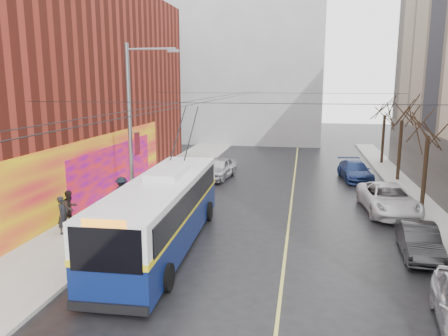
% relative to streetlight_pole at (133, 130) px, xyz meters
% --- Properties ---
extents(sidewalk_left, '(4.00, 60.00, 0.15)m').
position_rel_streetlight_pole_xyz_m(sidewalk_left, '(-1.86, 2.00, -4.77)').
color(sidewalk_left, gray).
rests_on(sidewalk_left, ground).
extents(sidewalk_right, '(2.00, 60.00, 0.15)m').
position_rel_streetlight_pole_xyz_m(sidewalk_right, '(15.14, 2.00, -4.77)').
color(sidewalk_right, gray).
rests_on(sidewalk_right, ground).
extents(lane_line, '(0.12, 50.00, 0.01)m').
position_rel_streetlight_pole_xyz_m(lane_line, '(7.64, 4.00, -4.84)').
color(lane_line, '#BFB74C').
rests_on(lane_line, ground).
extents(building_left, '(12.11, 36.00, 14.00)m').
position_rel_streetlight_pole_xyz_m(building_left, '(-9.85, 3.99, 2.14)').
color(building_left, maroon).
rests_on(building_left, ground).
extents(building_far, '(20.50, 12.10, 18.00)m').
position_rel_streetlight_pole_xyz_m(building_far, '(0.14, 34.99, 4.17)').
color(building_far, gray).
rests_on(building_far, ground).
extents(streetlight_pole, '(2.65, 0.60, 9.00)m').
position_rel_streetlight_pole_xyz_m(streetlight_pole, '(0.00, 0.00, 0.00)').
color(streetlight_pole, slate).
rests_on(streetlight_pole, ground).
extents(catenary_wires, '(18.00, 60.00, 0.22)m').
position_rel_streetlight_pole_xyz_m(catenary_wires, '(3.60, 4.77, 1.40)').
color(catenary_wires, black).
extents(tree_near, '(3.20, 3.20, 6.40)m').
position_rel_streetlight_pole_xyz_m(tree_near, '(15.14, 6.00, 0.13)').
color(tree_near, black).
rests_on(tree_near, ground).
extents(tree_mid, '(3.20, 3.20, 6.68)m').
position_rel_streetlight_pole_xyz_m(tree_mid, '(15.14, 13.00, 0.41)').
color(tree_mid, black).
rests_on(tree_mid, ground).
extents(tree_far, '(3.20, 3.20, 6.57)m').
position_rel_streetlight_pole_xyz_m(tree_far, '(15.14, 20.00, 0.30)').
color(tree_far, black).
rests_on(tree_far, ground).
extents(pigeons_flying, '(1.84, 0.98, 1.51)m').
position_rel_streetlight_pole_xyz_m(pigeons_flying, '(4.09, 0.75, 2.70)').
color(pigeons_flying, slate).
extents(trolleybus, '(3.24, 12.45, 5.85)m').
position_rel_streetlight_pole_xyz_m(trolleybus, '(2.28, -2.62, -3.22)').
color(trolleybus, '#091649').
rests_on(trolleybus, ground).
extents(parked_car_b, '(1.64, 4.09, 1.32)m').
position_rel_streetlight_pole_xyz_m(parked_car_b, '(13.14, -1.65, -4.19)').
color(parked_car_b, black).
rests_on(parked_car_b, ground).
extents(parked_car_c, '(3.07, 5.84, 1.57)m').
position_rel_streetlight_pole_xyz_m(parked_car_c, '(13.00, 4.64, -4.06)').
color(parked_car_c, silver).
rests_on(parked_car_c, ground).
extents(parked_car_d, '(2.52, 5.01, 1.40)m').
position_rel_streetlight_pole_xyz_m(parked_car_d, '(12.09, 12.93, -4.15)').
color(parked_car_d, navy).
rests_on(parked_car_d, ground).
extents(following_car, '(2.47, 4.86, 1.58)m').
position_rel_streetlight_pole_xyz_m(following_car, '(1.97, 11.54, -4.06)').
color(following_car, '#AAABAF').
rests_on(following_car, ground).
extents(pedestrian_a, '(0.50, 0.70, 1.79)m').
position_rel_streetlight_pole_xyz_m(pedestrian_a, '(-2.78, -2.16, -3.80)').
color(pedestrian_a, black).
rests_on(pedestrian_a, sidewalk_left).
extents(pedestrian_b, '(0.92, 1.03, 1.77)m').
position_rel_streetlight_pole_xyz_m(pedestrian_b, '(-3.07, -0.99, -3.81)').
color(pedestrian_b, black).
rests_on(pedestrian_b, sidewalk_left).
extents(pedestrian_c, '(1.40, 1.25, 1.88)m').
position_rel_streetlight_pole_xyz_m(pedestrian_c, '(-1.61, 1.98, -3.76)').
color(pedestrian_c, black).
rests_on(pedestrian_c, sidewalk_left).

